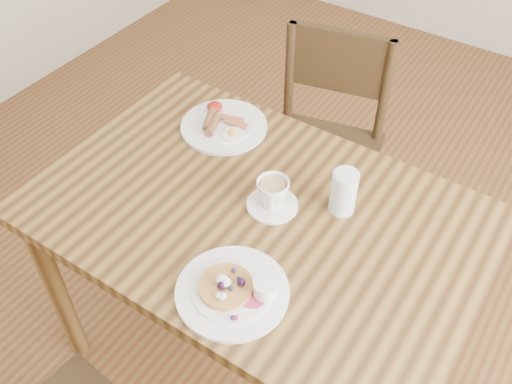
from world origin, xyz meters
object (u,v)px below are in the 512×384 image
Objects in this scene: teacup_saucer at (273,195)px; water_glass at (344,192)px; dining_table at (256,234)px; breakfast_plate at (223,125)px; pancake_plate at (235,290)px; chair_far at (323,141)px.

water_glass is at bearing 30.24° from teacup_saucer.
breakfast_plate reaches higher than dining_table.
teacup_saucer is (0.03, 0.04, 0.14)m from dining_table.
dining_table is at bearing 113.19° from pancake_plate.
chair_far is 6.83× the size of water_glass.
pancake_plate is at bearing -66.81° from dining_table.
pancake_plate is 1.00× the size of breakfast_plate.
pancake_plate is 0.30m from teacup_saucer.
breakfast_plate is 0.49m from water_glass.
dining_table is at bearing -144.96° from water_glass.
chair_far is at bearing 100.72° from dining_table.
chair_far is 3.26× the size of pancake_plate.
dining_table is at bearing 87.53° from chair_far.
water_glass reaches higher than pancake_plate.
pancake_plate reaches higher than breakfast_plate.
chair_far is 0.67m from water_glass.
chair_far is 6.29× the size of teacup_saucer.
dining_table is 1.36× the size of chair_far.
pancake_plate is (0.11, -0.25, 0.11)m from dining_table.
water_glass reaches higher than breakfast_plate.
breakfast_plate is (-0.16, -0.39, 0.27)m from chair_far.
teacup_saucer is 0.19m from water_glass.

